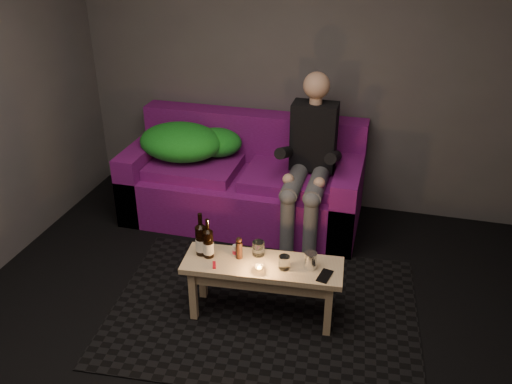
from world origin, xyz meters
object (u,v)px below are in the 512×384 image
beer_bottle_b (208,243)px  steel_cup (310,261)px  sofa (245,183)px  person (310,157)px  coffee_table (262,273)px  beer_bottle_a (201,239)px

beer_bottle_b → steel_cup: 0.69m
steel_cup → beer_bottle_b: bearing=-176.3°
sofa → person: bearing=-15.5°
coffee_table → steel_cup: steel_cup is taller
beer_bottle_b → sofa: bearing=95.7°
coffee_table → beer_bottle_b: (-0.37, -0.02, 0.18)m
sofa → coffee_table: 1.42m
beer_bottle_b → beer_bottle_a: bearing=162.8°
person → beer_bottle_a: size_ratio=4.42×
sofa → beer_bottle_a: sofa is taller
beer_bottle_b → person: bearing=68.1°
sofa → steel_cup: size_ratio=18.12×
sofa → beer_bottle_b: 1.37m
sofa → beer_bottle_a: (0.08, -1.33, 0.23)m
person → beer_bottle_b: (-0.47, -1.17, -0.17)m
sofa → person: 0.74m
beer_bottle_a → steel_cup: (0.74, 0.03, -0.06)m
beer_bottle_b → steel_cup: size_ratio=2.52×
beer_bottle_a → steel_cup: 0.74m
coffee_table → beer_bottle_b: 0.41m
person → beer_bottle_a: (-0.53, -1.16, -0.16)m
beer_bottle_a → sofa: bearing=93.3°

